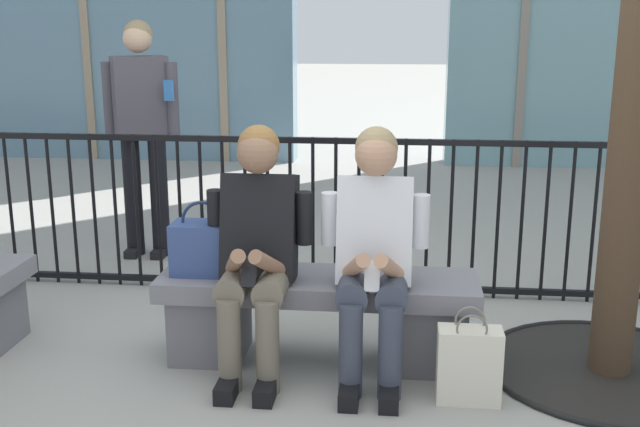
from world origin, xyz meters
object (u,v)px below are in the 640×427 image
seated_person_companion (374,247)px  stone_bench (318,310)px  seated_person_with_phone (257,243)px  bystander_at_railing (142,121)px  handbag_on_bench (203,247)px  shopping_bag (469,364)px

seated_person_companion → stone_bench: bearing=155.5°
seated_person_with_phone → bystander_at_railing: 2.20m
handbag_on_bench → seated_person_with_phone: bearing=-21.7°
seated_person_with_phone → bystander_at_railing: (-1.18, 1.83, 0.35)m
stone_bench → seated_person_with_phone: 0.49m
stone_bench → seated_person_with_phone: seated_person_with_phone is taller
bystander_at_railing → stone_bench: bearing=-49.3°
seated_person_companion → handbag_on_bench: (-0.86, 0.12, -0.06)m
bystander_at_railing → shopping_bag: bearing=-43.3°
stone_bench → handbag_on_bench: (-0.58, -0.01, 0.32)m
stone_bench → bystander_at_railing: size_ratio=0.94×
handbag_on_bench → shopping_bag: bearing=-15.3°
handbag_on_bench → shopping_bag: handbag_on_bench is taller
handbag_on_bench → bystander_at_railing: (-0.88, 1.71, 0.41)m
stone_bench → seated_person_with_phone: bearing=-155.5°
seated_person_with_phone → bystander_at_railing: bearing=122.8°
handbag_on_bench → shopping_bag: 1.42m
stone_bench → bystander_at_railing: (-1.46, 1.70, 0.73)m
stone_bench → shopping_bag: 0.82m
seated_person_companion → bystander_at_railing: (-1.74, 1.83, 0.35)m
stone_bench → bystander_at_railing: bearing=130.7°
seated_person_with_phone → stone_bench: bearing=24.5°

